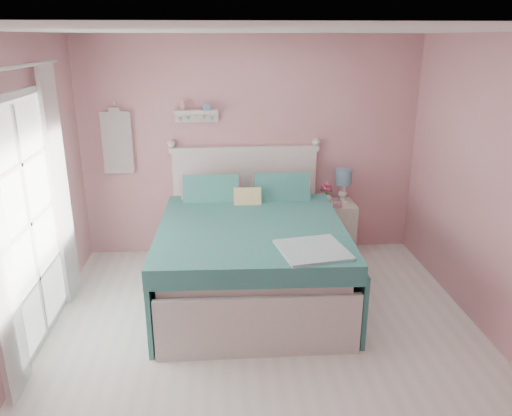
{
  "coord_description": "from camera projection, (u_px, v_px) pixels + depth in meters",
  "views": [
    {
      "loc": [
        -0.35,
        -3.61,
        2.56
      ],
      "look_at": [
        -0.01,
        1.2,
        0.9
      ],
      "focal_mm": 35.0,
      "sensor_mm": 36.0,
      "label": 1
    }
  ],
  "objects": [
    {
      "name": "floor",
      "position": [
        267.0,
        353.0,
        4.26
      ],
      "size": [
        4.5,
        4.5,
        0.0
      ],
      "primitive_type": "plane",
      "color": "white",
      "rests_on": "ground"
    },
    {
      "name": "room_shell",
      "position": [
        268.0,
        174.0,
        3.75
      ],
      "size": [
        4.5,
        4.5,
        4.5
      ],
      "color": "#C67D83",
      "rests_on": "floor"
    },
    {
      "name": "bed",
      "position": [
        250.0,
        254.0,
        5.16
      ],
      "size": [
        1.84,
        2.31,
        1.33
      ],
      "rotation": [
        0.0,
        0.0,
        -0.02
      ],
      "color": "silver",
      "rests_on": "floor"
    },
    {
      "name": "nightstand",
      "position": [
        334.0,
        229.0,
        6.11
      ],
      "size": [
        0.46,
        0.46,
        0.67
      ],
      "color": "beige",
      "rests_on": "floor"
    },
    {
      "name": "table_lamp",
      "position": [
        343.0,
        179.0,
        5.98
      ],
      "size": [
        0.2,
        0.2,
        0.4
      ],
      "color": "white",
      "rests_on": "nightstand"
    },
    {
      "name": "vase",
      "position": [
        326.0,
        196.0,
        6.01
      ],
      "size": [
        0.16,
        0.16,
        0.14
      ],
      "primitive_type": "imported",
      "rotation": [
        0.0,
        0.0,
        0.15
      ],
      "color": "silver",
      "rests_on": "nightstand"
    },
    {
      "name": "teacup",
      "position": [
        338.0,
        204.0,
        5.85
      ],
      "size": [
        0.13,
        0.13,
        0.08
      ],
      "primitive_type": "imported",
      "rotation": [
        0.0,
        0.0,
        -0.35
      ],
      "color": "pink",
      "rests_on": "nightstand"
    },
    {
      "name": "roses",
      "position": [
        326.0,
        188.0,
        5.97
      ],
      "size": [
        0.14,
        0.11,
        0.12
      ],
      "color": "#BE4065",
      "rests_on": "vase"
    },
    {
      "name": "wall_shelf",
      "position": [
        196.0,
        113.0,
        5.72
      ],
      "size": [
        0.5,
        0.15,
        0.25
      ],
      "color": "silver",
      "rests_on": "room_shell"
    },
    {
      "name": "hanging_dress",
      "position": [
        117.0,
        143.0,
        5.76
      ],
      "size": [
        0.34,
        0.03,
        0.72
      ],
      "primitive_type": "cube",
      "color": "white",
      "rests_on": "room_shell"
    },
    {
      "name": "french_door",
      "position": [
        29.0,
        225.0,
        4.16
      ],
      "size": [
        0.04,
        1.32,
        2.16
      ],
      "color": "silver",
      "rests_on": "floor"
    },
    {
      "name": "curtain_far",
      "position": [
        60.0,
        187.0,
        4.83
      ],
      "size": [
        0.04,
        0.4,
        2.32
      ],
      "primitive_type": "cube",
      "color": "white",
      "rests_on": "floor"
    }
  ]
}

